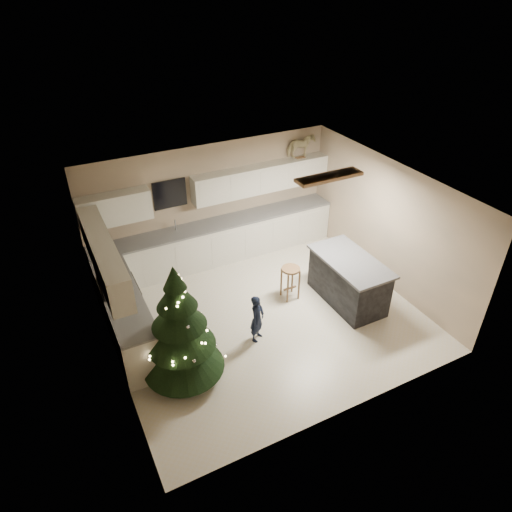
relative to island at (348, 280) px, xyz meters
name	(u,v)px	position (x,y,z in m)	size (l,w,h in m)	color
ground_plane	(264,315)	(-1.68, 0.31, -0.48)	(5.50, 5.50, 0.00)	beige
room_shell	(266,236)	(-1.66, 0.32, 1.27)	(5.52, 5.02, 2.61)	tan
cabinetry	(187,252)	(-2.59, 1.96, 0.28)	(5.50, 3.20, 2.00)	beige
island	(348,280)	(0.00, 0.00, 0.00)	(0.90, 1.70, 0.95)	black
bar_stool	(290,275)	(-0.96, 0.59, 0.05)	(0.36, 0.36, 0.70)	brown
christmas_tree	(181,334)	(-3.53, -0.42, 0.40)	(1.35, 1.30, 2.15)	#3F2816
toddler	(257,318)	(-2.09, -0.19, -0.02)	(0.34, 0.22, 0.92)	black
rocking_horse	(301,146)	(0.44, 2.64, 1.79)	(0.61, 0.31, 0.52)	brown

